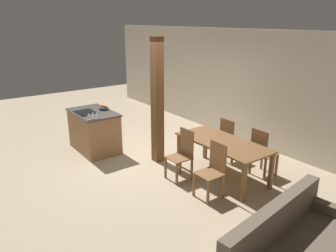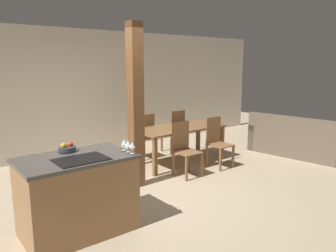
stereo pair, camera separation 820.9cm
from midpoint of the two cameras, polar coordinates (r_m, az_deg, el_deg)
ground_plane at (r=4.62m, az=-53.56°, el=-25.90°), size 16.00×16.00×0.00m
wall_back at (r=6.71m, az=-49.19°, el=-2.35°), size 11.20×0.08×2.70m
kitchen_island at (r=4.59m, az=-73.58°, el=-22.92°), size 1.28×0.81×0.94m
fruit_bowl at (r=4.59m, az=-72.73°, el=-15.81°), size 0.21×0.21×0.11m
wine_glass_near at (r=3.80m, az=-70.97°, el=-18.49°), size 0.08×0.08×0.14m
wine_glass_middle at (r=3.87m, az=-70.22°, el=-17.95°), size 0.08×0.08×0.14m
wine_glass_far at (r=3.94m, az=-69.50°, el=-17.41°), size 0.08×0.08×0.14m
dining_table at (r=4.90m, az=-35.49°, el=-12.98°), size 1.85×0.85×0.73m
dining_chair_near_left at (r=4.38m, az=-40.50°, el=-18.35°), size 0.40×0.40×0.96m
dining_chair_near_right at (r=4.39m, az=-29.15°, el=-16.99°), size 0.40×0.40×0.96m
dining_chair_far_left at (r=5.56m, az=-40.05°, el=-12.33°), size 0.40×0.40×0.96m
dining_chair_far_right at (r=5.57m, az=-31.35°, el=-11.29°), size 0.40×0.40×0.96m
couch at (r=4.69m, az=-1.63°, el=-16.53°), size 1.21×2.16×0.88m
timber_post at (r=4.36m, az=-54.40°, el=-9.06°), size 0.20×0.20×2.60m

